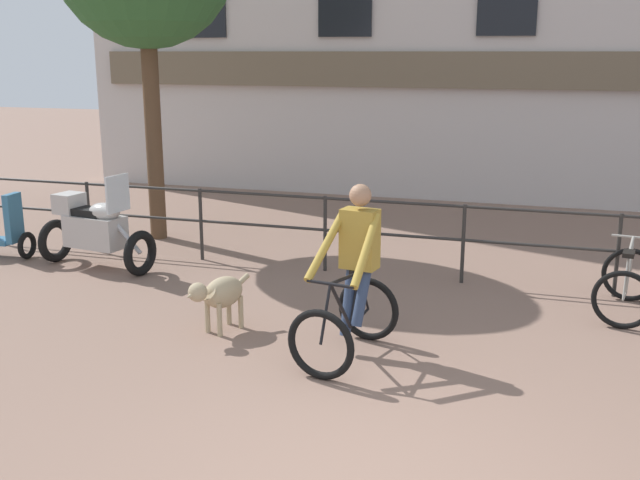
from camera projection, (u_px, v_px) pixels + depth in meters
canal_railing at (464, 230)px, 9.65m from camera, size 15.05×0.05×1.05m
cyclist_with_bike at (352, 281)px, 7.34m from camera, size 0.86×1.27×1.70m
dog at (219, 294)px, 8.00m from camera, size 0.47×0.88×0.63m
parked_motorcycle at (94, 229)px, 10.35m from camera, size 1.73×0.87×1.35m
parked_bicycle_near_lamp at (627, 284)px, 8.56m from camera, size 0.82×1.20×0.86m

